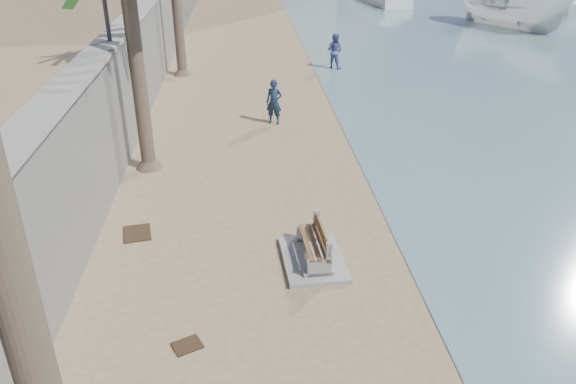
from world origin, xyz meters
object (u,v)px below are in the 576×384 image
boat_cruiser (514,6)px  yacht_near (573,0)px  person_a (274,99)px  bench_far (313,247)px  person_b (335,49)px

boat_cruiser → yacht_near: bearing=14.6°
person_a → boat_cruiser: 23.15m
person_a → bench_far: bearing=-70.0°
person_a → boat_cruiser: size_ratio=0.51×
bench_far → person_b: 16.65m
bench_far → person_b: bearing=79.5°
person_a → yacht_near: person_a is taller
person_a → person_b: bearing=83.9°
boat_cruiser → person_b: bearing=-175.1°
yacht_near → bench_far: bearing=159.9°
bench_far → boat_cruiser: size_ratio=0.56×
bench_far → person_a: (-0.32, 8.85, 0.56)m
bench_far → person_a: person_a is taller
bench_far → yacht_near: size_ratio=0.18×
bench_far → person_a: bearing=92.1°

